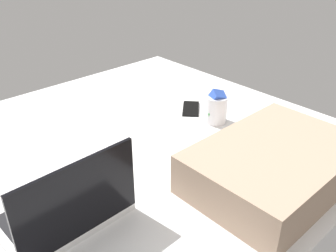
{
  "coord_description": "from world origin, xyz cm",
  "views": [
    {
      "loc": [
        52.75,
        93.54,
        88.4
      ],
      "look_at": [
        -27.05,
        7.28,
        24.0
      ],
      "focal_mm": 39.4,
      "sensor_mm": 36.0,
      "label": 1
    }
  ],
  "objects_px": {
    "laptop": "(66,210)",
    "cell_phone": "(191,109)",
    "snack_cup": "(216,108)",
    "pillow": "(274,166)"
  },
  "relations": [
    {
      "from": "cell_phone",
      "to": "pillow",
      "type": "relative_size",
      "value": 0.27
    },
    {
      "from": "snack_cup",
      "to": "cell_phone",
      "type": "relative_size",
      "value": 1.03
    },
    {
      "from": "snack_cup",
      "to": "pillow",
      "type": "relative_size",
      "value": 0.28
    },
    {
      "from": "snack_cup",
      "to": "pillow",
      "type": "bearing_deg",
      "value": 64.79
    },
    {
      "from": "laptop",
      "to": "cell_phone",
      "type": "height_order",
      "value": "laptop"
    },
    {
      "from": "laptop",
      "to": "snack_cup",
      "type": "bearing_deg",
      "value": -172.83
    },
    {
      "from": "snack_cup",
      "to": "pillow",
      "type": "height_order",
      "value": "snack_cup"
    },
    {
      "from": "cell_phone",
      "to": "pillow",
      "type": "height_order",
      "value": "pillow"
    },
    {
      "from": "snack_cup",
      "to": "cell_phone",
      "type": "distance_m",
      "value": 0.15
    },
    {
      "from": "snack_cup",
      "to": "pillow",
      "type": "distance_m",
      "value": 0.43
    }
  ]
}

